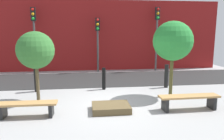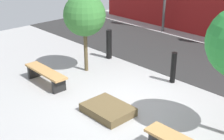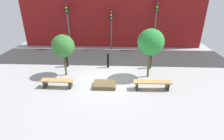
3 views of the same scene
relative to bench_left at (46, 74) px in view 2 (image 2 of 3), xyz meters
The scene contains 7 objects.
ground_plane 2.69m from the bench_left, 19.49° to the left, with size 18.00×18.00×0.00m, color #9E9E9E.
road_strip 5.61m from the bench_left, 63.26° to the left, with size 18.00×3.77×0.01m, color #292929.
bench_left is the anchor object (origin of this frame).
planter_bed 2.54m from the bench_left, ahead, with size 1.20×0.90×0.21m, color brown.
tree_behind_left_bench 2.17m from the bench_left, 90.00° to the left, with size 1.33×1.33×2.52m.
bollard_far_left 2.89m from the bench_left, 96.39° to the left, with size 0.20×0.20×1.06m, color black.
bollard_left 3.82m from the bench_left, 48.66° to the left, with size 0.16×0.16×0.96m, color black.
Camera 2 is at (5.00, -5.26, 4.06)m, focal length 50.00 mm.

